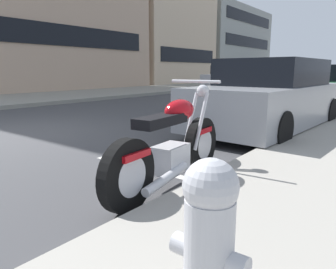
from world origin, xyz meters
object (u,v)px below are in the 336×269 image
object	(u,v)px
fire_hydrant	(209,237)
parked_car_near_corner	(329,87)
parked_car_at_intersection	(270,97)
car_opposite_curb	(229,78)
parked_motorcycle	(172,147)

from	to	relation	value
fire_hydrant	parked_car_near_corner	bearing A→B (deg)	8.57
parked_car_at_intersection	car_opposite_curb	xyz separation A→B (m)	(12.74, 7.34, 0.03)
parked_motorcycle	car_opposite_curb	world-z (taller)	car_opposite_curb
parked_car_near_corner	fire_hydrant	xyz separation A→B (m)	(-11.34, -1.71, -0.13)
parked_motorcycle	parked_car_at_intersection	bearing A→B (deg)	0.16
parked_car_at_intersection	car_opposite_curb	distance (m)	14.70
car_opposite_curb	fire_hydrant	size ratio (longest dim) A/B	6.01
parked_motorcycle	parked_car_near_corner	bearing A→B (deg)	-2.67
parked_car_at_intersection	parked_motorcycle	bearing A→B (deg)	-171.89
parked_car_at_intersection	parked_car_near_corner	size ratio (longest dim) A/B	0.98
fire_hydrant	car_opposite_curb	bearing A→B (deg)	26.44
car_opposite_curb	fire_hydrant	bearing A→B (deg)	26.03
parked_car_at_intersection	fire_hydrant	world-z (taller)	parked_car_at_intersection
parked_car_at_intersection	fire_hydrant	bearing A→B (deg)	-159.71
parked_motorcycle	parked_car_at_intersection	world-z (taller)	parked_car_at_intersection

